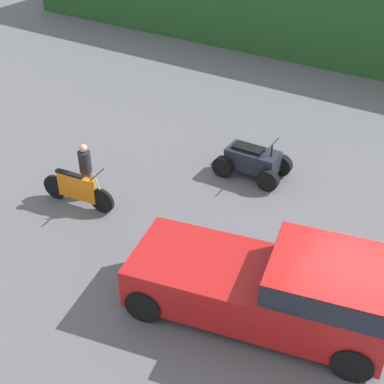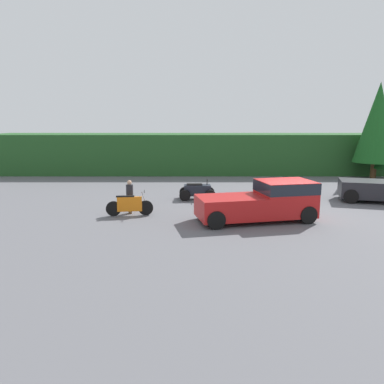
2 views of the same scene
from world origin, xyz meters
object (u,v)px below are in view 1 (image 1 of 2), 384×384
object	(u,v)px
rider_person	(86,169)
dirt_bike	(78,190)
pickup_truck_red	(280,285)
quad_atv	(252,161)

from	to	relation	value
rider_person	dirt_bike	bearing A→B (deg)	-92.19
pickup_truck_red	dirt_bike	xyz separation A→B (m)	(-6.19, 0.87, -0.45)
quad_atv	rider_person	distance (m)	4.72
pickup_truck_red	rider_person	xyz separation A→B (m)	(-6.24, 1.31, -0.06)
pickup_truck_red	quad_atv	xyz separation A→B (m)	(-2.97, 4.68, -0.47)
dirt_bike	pickup_truck_red	bearing A→B (deg)	-14.98
rider_person	quad_atv	bearing A→B (deg)	36.28
pickup_truck_red	quad_atv	distance (m)	5.56
dirt_bike	quad_atv	xyz separation A→B (m)	(3.22, 3.81, -0.02)
dirt_bike	rider_person	world-z (taller)	rider_person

